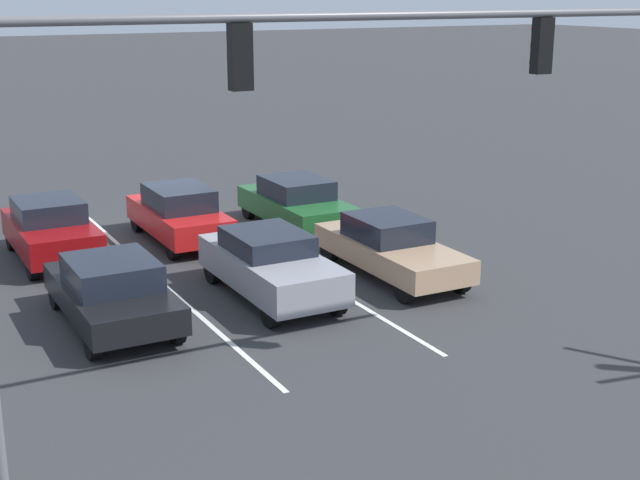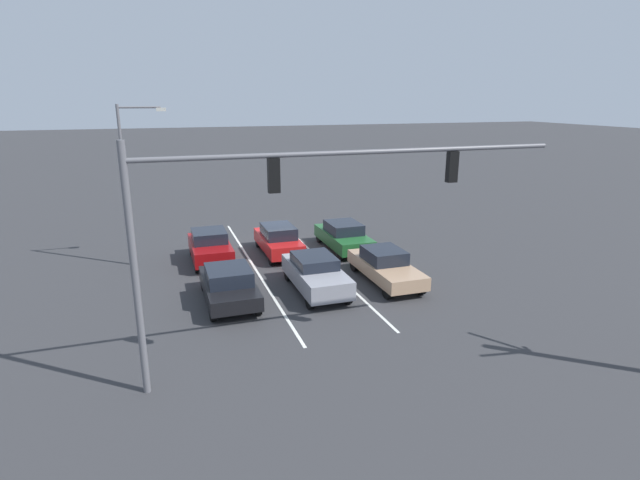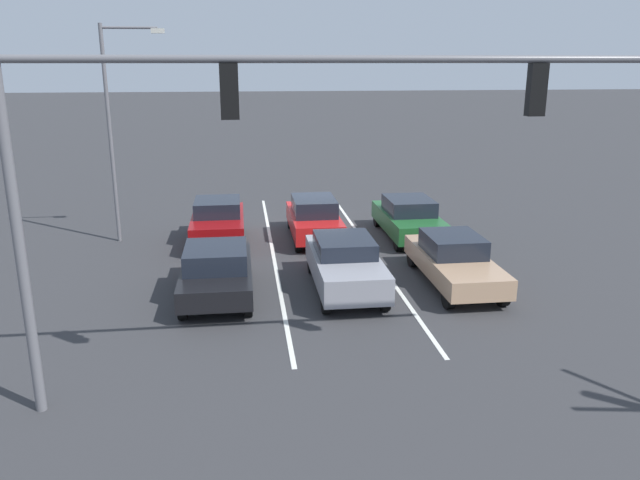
{
  "view_description": "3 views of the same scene",
  "coord_description": "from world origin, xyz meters",
  "px_view_note": "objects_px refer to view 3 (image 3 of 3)",
  "views": [
    {
      "loc": [
        7.96,
        24.13,
        6.87
      ],
      "look_at": [
        -0.75,
        7.76,
        1.64
      ],
      "focal_mm": 50.0,
      "sensor_mm": 36.0,
      "label": 1
    },
    {
      "loc": [
        5.98,
        25.4,
        7.98
      ],
      "look_at": [
        -0.49,
        6.06,
        2.15
      ],
      "focal_mm": 28.0,
      "sensor_mm": 36.0,
      "label": 2
    },
    {
      "loc": [
        2.72,
        23.35,
        6.44
      ],
      "look_at": [
        0.52,
        6.15,
        1.46
      ],
      "focal_mm": 35.0,
      "sensor_mm": 36.0,
      "label": 3
    }
  ],
  "objects_px": {
    "car_gray_midlane_front": "(345,263)",
    "traffic_signal_gantry": "(239,136)",
    "car_maroon_rightlane_second": "(218,221)",
    "car_tan_leftlane_front": "(454,260)",
    "street_lamp_right_shoulder": "(116,119)",
    "car_red_midlane_second": "(314,218)",
    "car_black_rightlane_front": "(217,270)",
    "car_darkgreen_leftlane_second": "(408,218)"
  },
  "relations": [
    {
      "from": "car_darkgreen_leftlane_second",
      "to": "street_lamp_right_shoulder",
      "type": "height_order",
      "value": "street_lamp_right_shoulder"
    },
    {
      "from": "car_maroon_rightlane_second",
      "to": "traffic_signal_gantry",
      "type": "bearing_deg",
      "value": 94.57
    },
    {
      "from": "car_tan_leftlane_front",
      "to": "traffic_signal_gantry",
      "type": "bearing_deg",
      "value": 43.08
    },
    {
      "from": "car_maroon_rightlane_second",
      "to": "traffic_signal_gantry",
      "type": "distance_m",
      "value": 12.02
    },
    {
      "from": "car_tan_leftlane_front",
      "to": "car_maroon_rightlane_second",
      "type": "relative_size",
      "value": 1.16
    },
    {
      "from": "car_darkgreen_leftlane_second",
      "to": "traffic_signal_gantry",
      "type": "bearing_deg",
      "value": 60.54
    },
    {
      "from": "car_gray_midlane_front",
      "to": "car_darkgreen_leftlane_second",
      "type": "distance_m",
      "value": 6.26
    },
    {
      "from": "car_black_rightlane_front",
      "to": "car_tan_leftlane_front",
      "type": "bearing_deg",
      "value": -178.97
    },
    {
      "from": "car_maroon_rightlane_second",
      "to": "car_darkgreen_leftlane_second",
      "type": "relative_size",
      "value": 0.91
    },
    {
      "from": "car_maroon_rightlane_second",
      "to": "car_red_midlane_second",
      "type": "height_order",
      "value": "car_maroon_rightlane_second"
    },
    {
      "from": "car_red_midlane_second",
      "to": "traffic_signal_gantry",
      "type": "distance_m",
      "value": 12.36
    },
    {
      "from": "car_darkgreen_leftlane_second",
      "to": "street_lamp_right_shoulder",
      "type": "xyz_separation_m",
      "value": [
        10.54,
        -0.85,
        3.73
      ]
    },
    {
      "from": "car_tan_leftlane_front",
      "to": "car_red_midlane_second",
      "type": "xyz_separation_m",
      "value": [
        3.56,
        -5.45,
        0.05
      ]
    },
    {
      "from": "car_gray_midlane_front",
      "to": "traffic_signal_gantry",
      "type": "distance_m",
      "value": 7.76
    },
    {
      "from": "car_darkgreen_leftlane_second",
      "to": "traffic_signal_gantry",
      "type": "xyz_separation_m",
      "value": [
        6.23,
        11.02,
        4.41
      ]
    },
    {
      "from": "car_gray_midlane_front",
      "to": "traffic_signal_gantry",
      "type": "relative_size",
      "value": 0.35
    },
    {
      "from": "car_tan_leftlane_front",
      "to": "street_lamp_right_shoulder",
      "type": "distance_m",
      "value": 12.71
    },
    {
      "from": "car_maroon_rightlane_second",
      "to": "street_lamp_right_shoulder",
      "type": "distance_m",
      "value": 5.07
    },
    {
      "from": "car_darkgreen_leftlane_second",
      "to": "car_maroon_rightlane_second",
      "type": "bearing_deg",
      "value": -1.13
    },
    {
      "from": "car_gray_midlane_front",
      "to": "car_maroon_rightlane_second",
      "type": "height_order",
      "value": "car_maroon_rightlane_second"
    },
    {
      "from": "car_tan_leftlane_front",
      "to": "street_lamp_right_shoulder",
      "type": "relative_size",
      "value": 0.62
    },
    {
      "from": "car_black_rightlane_front",
      "to": "car_tan_leftlane_front",
      "type": "relative_size",
      "value": 0.92
    },
    {
      "from": "car_darkgreen_leftlane_second",
      "to": "car_red_midlane_second",
      "type": "distance_m",
      "value": 3.58
    },
    {
      "from": "car_maroon_rightlane_second",
      "to": "car_tan_leftlane_front",
      "type": "bearing_deg",
      "value": 142.99
    },
    {
      "from": "car_gray_midlane_front",
      "to": "street_lamp_right_shoulder",
      "type": "xyz_separation_m",
      "value": [
        7.22,
        -6.15,
        3.69
      ]
    },
    {
      "from": "car_maroon_rightlane_second",
      "to": "traffic_signal_gantry",
      "type": "height_order",
      "value": "traffic_signal_gantry"
    },
    {
      "from": "car_gray_midlane_front",
      "to": "street_lamp_right_shoulder",
      "type": "relative_size",
      "value": 0.59
    },
    {
      "from": "car_tan_leftlane_front",
      "to": "car_maroon_rightlane_second",
      "type": "height_order",
      "value": "car_maroon_rightlane_second"
    },
    {
      "from": "car_black_rightlane_front",
      "to": "street_lamp_right_shoulder",
      "type": "bearing_deg",
      "value": -60.25
    },
    {
      "from": "car_black_rightlane_front",
      "to": "car_red_midlane_second",
      "type": "bearing_deg",
      "value": -121.6
    },
    {
      "from": "traffic_signal_gantry",
      "to": "car_gray_midlane_front",
      "type": "bearing_deg",
      "value": -116.95
    },
    {
      "from": "car_darkgreen_leftlane_second",
      "to": "car_red_midlane_second",
      "type": "bearing_deg",
      "value": -3.72
    },
    {
      "from": "car_tan_leftlane_front",
      "to": "car_black_rightlane_front",
      "type": "bearing_deg",
      "value": 1.03
    },
    {
      "from": "car_tan_leftlane_front",
      "to": "car_darkgreen_leftlane_second",
      "type": "bearing_deg",
      "value": -90.14
    },
    {
      "from": "car_gray_midlane_front",
      "to": "traffic_signal_gantry",
      "type": "height_order",
      "value": "traffic_signal_gantry"
    },
    {
      "from": "street_lamp_right_shoulder",
      "to": "car_tan_leftlane_front",
      "type": "bearing_deg",
      "value": 150.05
    },
    {
      "from": "car_darkgreen_leftlane_second",
      "to": "car_red_midlane_second",
      "type": "relative_size",
      "value": 1.04
    },
    {
      "from": "car_tan_leftlane_front",
      "to": "car_red_midlane_second",
      "type": "height_order",
      "value": "car_red_midlane_second"
    },
    {
      "from": "car_gray_midlane_front",
      "to": "car_darkgreen_leftlane_second",
      "type": "xyz_separation_m",
      "value": [
        -3.32,
        -5.3,
        -0.04
      ]
    },
    {
      "from": "car_maroon_rightlane_second",
      "to": "car_red_midlane_second",
      "type": "xyz_separation_m",
      "value": [
        -3.55,
        -0.09,
        -0.01
      ]
    },
    {
      "from": "car_black_rightlane_front",
      "to": "car_red_midlane_second",
      "type": "distance_m",
      "value": 6.54
    },
    {
      "from": "car_tan_leftlane_front",
      "to": "car_maroon_rightlane_second",
      "type": "distance_m",
      "value": 8.9
    }
  ]
}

